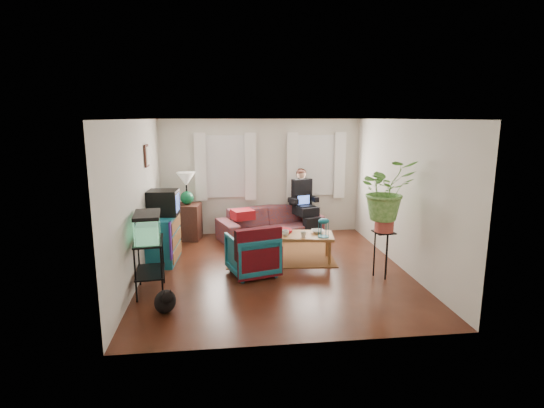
{
  "coord_description": "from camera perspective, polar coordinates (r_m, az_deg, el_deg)",
  "views": [
    {
      "loc": [
        -0.87,
        -7.01,
        2.63
      ],
      "look_at": [
        0.0,
        0.4,
        1.1
      ],
      "focal_mm": 28.0,
      "sensor_mm": 36.0,
      "label": 1
    }
  ],
  "objects": [
    {
      "name": "window_right",
      "position": [
        9.79,
        5.87,
        5.18
      ],
      "size": [
        1.08,
        0.04,
        1.38
      ],
      "primitive_type": "cube",
      "color": "white",
      "rests_on": "wall_back"
    },
    {
      "name": "bowl",
      "position": [
        8.01,
        6.13,
        -3.67
      ],
      "size": [
        0.27,
        0.27,
        0.06
      ],
      "primitive_type": "imported",
      "rotation": [
        0.0,
        0.0,
        -0.15
      ],
      "color": "white",
      "rests_on": "coffee_table"
    },
    {
      "name": "cup_b",
      "position": [
        7.69,
        4.24,
        -4.11
      ],
      "size": [
        0.13,
        0.13,
        0.1
      ],
      "primitive_type": "imported",
      "rotation": [
        0.0,
        0.0,
        -0.15
      ],
      "color": "beige",
      "rests_on": "coffee_table"
    },
    {
      "name": "window_left",
      "position": [
        9.55,
        -6.26,
        5.02
      ],
      "size": [
        1.08,
        0.04,
        1.38
      ],
      "primitive_type": "cube",
      "color": "white",
      "rests_on": "wall_back"
    },
    {
      "name": "ceiling",
      "position": [
        7.07,
        0.39,
        11.34
      ],
      "size": [
        4.5,
        5.0,
        0.01
      ],
      "primitive_type": "cube",
      "color": "white",
      "rests_on": "wall_back"
    },
    {
      "name": "plant_stand",
      "position": [
        7.34,
        14.64,
        -6.55
      ],
      "size": [
        0.36,
        0.36,
        0.79
      ],
      "primitive_type": "cube",
      "rotation": [
        0.0,
        0.0,
        0.1
      ],
      "color": "black",
      "rests_on": "floor"
    },
    {
      "name": "sofa",
      "position": [
        9.38,
        -0.21,
        -1.88
      ],
      "size": [
        2.45,
        1.6,
        0.89
      ],
      "primitive_type": "imported",
      "rotation": [
        0.0,
        0.0,
        0.33
      ],
      "color": "brown",
      "rests_on": "floor"
    },
    {
      "name": "snack_tray",
      "position": [
        8.04,
        1.39,
        -3.6
      ],
      "size": [
        0.43,
        0.43,
        0.04
      ],
      "primitive_type": "cylinder",
      "rotation": [
        0.0,
        0.0,
        -0.15
      ],
      "color": "#B21414",
      "rests_on": "coffee_table"
    },
    {
      "name": "cup_a",
      "position": [
        7.77,
        1.77,
        -3.91
      ],
      "size": [
        0.16,
        0.16,
        0.11
      ],
      "primitive_type": "imported",
      "rotation": [
        0.0,
        0.0,
        -0.15
      ],
      "color": "white",
      "rests_on": "coffee_table"
    },
    {
      "name": "coffee_table",
      "position": [
        7.97,
        3.76,
        -5.82
      ],
      "size": [
        1.3,
        0.84,
        0.5
      ],
      "primitive_type": "cube",
      "rotation": [
        0.0,
        0.0,
        -0.15
      ],
      "color": "brown",
      "rests_on": "floor"
    },
    {
      "name": "crt_tv",
      "position": [
        8.02,
        -14.41,
        0.18
      ],
      "size": [
        0.56,
        0.52,
        0.46
      ],
      "primitive_type": "cube",
      "rotation": [
        0.0,
        0.0,
        -0.07
      ],
      "color": "black",
      "rests_on": "dresser"
    },
    {
      "name": "seated_person",
      "position": [
        9.7,
        4.18,
        -0.04
      ],
      "size": [
        0.77,
        0.85,
        1.36
      ],
      "primitive_type": null,
      "rotation": [
        0.0,
        0.0,
        0.33
      ],
      "color": "black",
      "rests_on": "sofa"
    },
    {
      "name": "dresser",
      "position": [
        8.09,
        -14.44,
        -4.56
      ],
      "size": [
        0.55,
        0.99,
        0.86
      ],
      "primitive_type": "cube",
      "rotation": [
        0.0,
        0.0,
        -0.07
      ],
      "color": "#105364",
      "rests_on": "floor"
    },
    {
      "name": "potted_plant",
      "position": [
        7.11,
        15.02,
        0.63
      ],
      "size": [
        0.97,
        0.86,
        1.0
      ],
      "primitive_type": "imported",
      "rotation": [
        0.0,
        0.0,
        0.1
      ],
      "color": "#599947",
      "rests_on": "plant_stand"
    },
    {
      "name": "floor",
      "position": [
        7.54,
        0.36,
        -8.83
      ],
      "size": [
        4.5,
        5.0,
        0.01
      ],
      "primitive_type": "cube",
      "color": "#4F2B14",
      "rests_on": "ground"
    },
    {
      "name": "black_cat",
      "position": [
        6.11,
        -14.19,
        -12.3
      ],
      "size": [
        0.42,
        0.52,
        0.38
      ],
      "primitive_type": "ellipsoid",
      "rotation": [
        0.0,
        0.0,
        0.33
      ],
      "color": "black",
      "rests_on": "floor"
    },
    {
      "name": "side_table",
      "position": [
        9.46,
        -11.24,
        -2.35
      ],
      "size": [
        0.61,
        0.61,
        0.78
      ],
      "primitive_type": "cube",
      "rotation": [
        0.0,
        0.0,
        -0.15
      ],
      "color": "#432319",
      "rests_on": "floor"
    },
    {
      "name": "wall_right",
      "position": [
        7.79,
        17.03,
        1.24
      ],
      "size": [
        0.01,
        5.0,
        2.6
      ],
      "primitive_type": "cube",
      "color": "silver",
      "rests_on": "floor"
    },
    {
      "name": "wall_left",
      "position": [
        7.27,
        -17.51,
        0.5
      ],
      "size": [
        0.01,
        5.0,
        2.6
      ],
      "primitive_type": "cube",
      "color": "silver",
      "rests_on": "floor"
    },
    {
      "name": "aquarium_stand",
      "position": [
        6.75,
        -16.1,
        -8.08
      ],
      "size": [
        0.49,
        0.77,
        0.82
      ],
      "primitive_type": "cube",
      "rotation": [
        0.0,
        0.0,
        0.1
      ],
      "color": "black",
      "rests_on": "floor"
    },
    {
      "name": "aquarium",
      "position": [
        6.57,
        -16.4,
        -2.91
      ],
      "size": [
        0.44,
        0.71,
        0.43
      ],
      "primitive_type": "cube",
      "rotation": [
        0.0,
        0.0,
        0.1
      ],
      "color": "#7FD899",
      "rests_on": "aquarium_stand"
    },
    {
      "name": "serape_throw",
      "position": [
        6.91,
        -1.78,
        -5.92
      ],
      "size": [
        0.8,
        0.4,
        0.64
      ],
      "primitive_type": "cube",
      "rotation": [
        0.0,
        0.0,
        0.29
      ],
      "color": "#9E0A0A",
      "rests_on": "armchair"
    },
    {
      "name": "area_rug",
      "position": [
        8.34,
        1.08,
        -6.76
      ],
      "size": [
        2.12,
        1.75,
        0.01
      ],
      "primitive_type": "cube",
      "rotation": [
        0.0,
        0.0,
        -0.08
      ],
      "color": "brown",
      "rests_on": "floor"
    },
    {
      "name": "picture_frame",
      "position": [
        8.01,
        -16.44,
        6.24
      ],
      "size": [
        0.04,
        0.32,
        0.4
      ],
      "primitive_type": "cube",
      "color": "#3D2616",
      "rests_on": "wall_left"
    },
    {
      "name": "curtains_left",
      "position": [
        9.48,
        -6.26,
        4.96
      ],
      "size": [
        1.36,
        0.06,
        1.5
      ],
      "primitive_type": "cube",
      "color": "white",
      "rests_on": "wall_back"
    },
    {
      "name": "wall_back",
      "position": [
        9.65,
        -1.47,
        3.65
      ],
      "size": [
        4.5,
        0.01,
        2.6
      ],
      "primitive_type": "cube",
      "color": "silver",
      "rests_on": "floor"
    },
    {
      "name": "birdcage",
      "position": [
        7.71,
        6.95,
        -3.16
      ],
      "size": [
        0.23,
        0.23,
        0.35
      ],
      "primitive_type": null,
      "rotation": [
        0.0,
        0.0,
        -0.15
      ],
      "color": "#115B6B",
      "rests_on": "coffee_table"
    },
    {
      "name": "wall_front",
      "position": [
        4.79,
        4.09,
        -4.57
      ],
      "size": [
        4.5,
        0.01,
        2.6
      ],
      "primitive_type": "cube",
      "color": "silver",
      "rests_on": "floor"
    },
    {
      "name": "table_lamp",
      "position": [
        9.32,
        -11.42,
        1.97
      ],
      "size": [
        0.46,
        0.46,
        0.71
      ],
      "primitive_type": null,
      "rotation": [
        0.0,
        0.0,
        -0.15
      ],
      "color": "white",
      "rests_on": "side_table"
    },
    {
      "name": "armchair",
      "position": [
        7.23,
        -2.66,
        -6.48
      ],
      "size": [
        0.93,
        0.9,
        0.78
      ],
      "primitive_type": "imported",
      "rotation": [
        0.0,
        0.0,
        3.43
      ],
      "color": "#125F6F",
      "rests_on": "floor"
    },
    {
      "name": "curtains_right",
      "position": [
        9.71,
        5.98,
        5.13
      ],
      "size": [
        1.36,
        0.06,
        1.5
      ],
      "primitive_type": "cube",
      "color": "white",
      "rests_on": "wall_back"
    }
  ]
}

